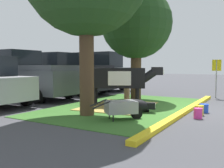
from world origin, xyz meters
name	(u,v)px	position (x,y,z in m)	size (l,w,h in m)	color
ground_plane	(190,110)	(0.00, 0.00, 0.00)	(80.00, 80.00, 0.00)	#424247
grass_island	(124,106)	(-0.53, 2.48, 0.01)	(7.62, 4.61, 0.02)	#386B28
curb_yellow	(186,111)	(-0.53, 0.02, 0.06)	(8.82, 0.24, 0.12)	yellow
hay_bedding	(118,106)	(-0.67, 2.66, 0.03)	(3.20, 2.40, 0.04)	tan
shade_tree_right	(136,24)	(1.68, 3.00, 3.63)	(3.39, 3.39, 5.36)	#4C3823
cow_holstein	(119,78)	(-0.47, 2.77, 1.13)	(1.81, 2.93, 1.58)	black
calf_lying	(135,106)	(-1.53, 1.54, 0.24)	(0.82, 1.33, 0.48)	black
person_handler	(127,84)	(0.88, 3.08, 0.81)	(0.34, 0.50, 1.53)	#9E7F5B
wheelbarrow	(122,107)	(-2.80, 1.37, 0.39)	(1.35, 1.34, 0.63)	gray
parking_sign	(217,71)	(4.19, -0.28, 1.37)	(0.11, 0.44, 1.94)	#99999E
bucket_pink	(198,113)	(-1.40, -0.56, 0.17)	(0.28, 0.28, 0.33)	#EA3893
bucket_yellow	(200,110)	(-0.83, -0.49, 0.17)	(0.28, 0.28, 0.33)	yellow
bucket_blue	(204,108)	(-0.28, -0.53, 0.16)	(0.33, 0.33, 0.31)	blue
pickup_truck_maroon	(27,76)	(-0.71, 7.85, 1.11)	(2.36, 5.46, 2.42)	#4C5156
pickup_truck_black	(68,74)	(2.18, 7.68, 1.11)	(2.36, 5.46, 2.42)	black
suv_dark_grey	(96,71)	(4.78, 7.40, 1.27)	(2.24, 4.66, 2.52)	#4C5156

